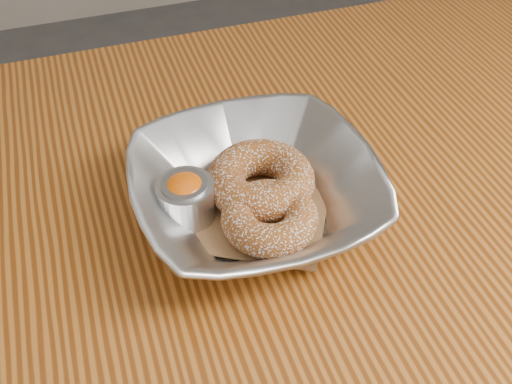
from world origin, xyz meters
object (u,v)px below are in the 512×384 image
object	(u,v)px
serving_bowl	(256,192)
ramekin	(186,197)
table	(337,260)
donut_back	(261,180)
donut_front	(270,218)

from	to	relation	value
serving_bowl	ramekin	bearing A→B (deg)	170.27
table	donut_back	bearing A→B (deg)	161.72
table	ramekin	bearing A→B (deg)	171.40
donut_back	ramekin	world-z (taller)	ramekin
donut_back	ramekin	distance (m)	0.08
serving_bowl	ramekin	xyz separation A→B (m)	(-0.07, 0.01, 0.00)
serving_bowl	donut_back	size ratio (longest dim) A/B	2.21
donut_back	donut_front	bearing A→B (deg)	-99.21
table	donut_back	world-z (taller)	donut_back
donut_back	ramekin	size ratio (longest dim) A/B	1.94
donut_front	ramekin	size ratio (longest dim) A/B	1.65
table	donut_back	size ratio (longest dim) A/B	10.69
table	serving_bowl	size ratio (longest dim) A/B	4.83
donut_back	table	bearing A→B (deg)	-18.28
serving_bowl	donut_back	distance (m)	0.02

